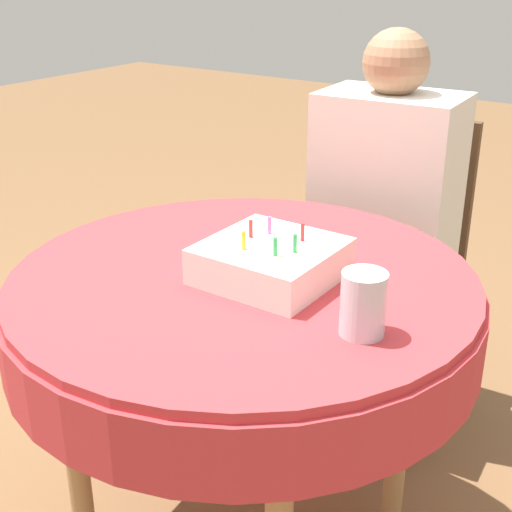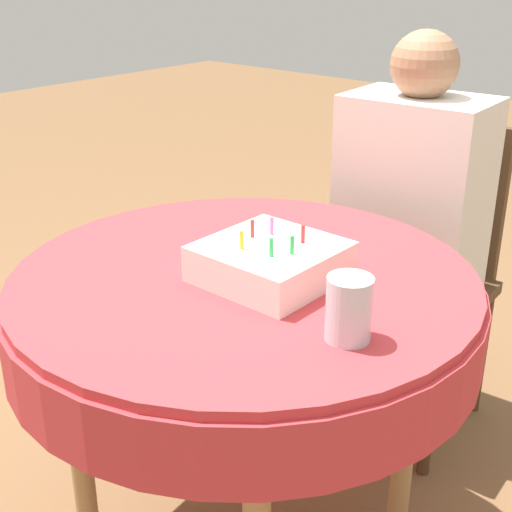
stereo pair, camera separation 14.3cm
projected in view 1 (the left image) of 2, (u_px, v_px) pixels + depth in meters
name	position (u px, v px, depth m)	size (l,w,h in m)	color
dining_table	(243.00, 314.00, 1.49)	(0.98, 0.98, 0.77)	#BC3338
chair	(390.00, 260.00, 2.19)	(0.47, 0.47, 0.92)	#4C331E
person	(383.00, 202.00, 2.03)	(0.40, 0.37, 1.19)	#9E7051
birthday_cake	(271.00, 261.00, 1.42)	(0.25, 0.25, 0.11)	white
drinking_glass	(363.00, 304.00, 1.21)	(0.08, 0.08, 0.11)	silver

